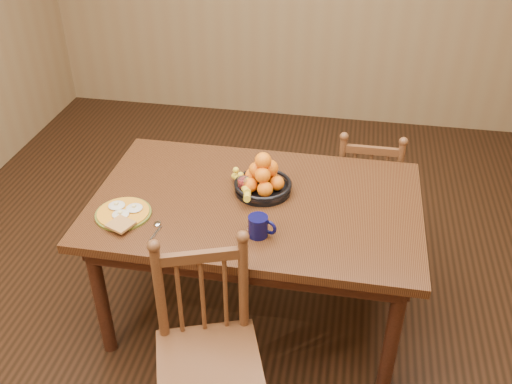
% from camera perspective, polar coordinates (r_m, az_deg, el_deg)
% --- Properties ---
extents(room, '(4.52, 5.02, 2.72)m').
position_cam_1_polar(room, '(2.50, -0.00, 10.54)').
color(room, black).
rests_on(room, ground).
extents(dining_table, '(1.60, 1.00, 0.75)m').
position_cam_1_polar(dining_table, '(2.84, -0.00, -2.26)').
color(dining_table, black).
rests_on(dining_table, ground).
extents(chair_far, '(0.39, 0.37, 0.86)m').
position_cam_1_polar(chair_far, '(3.50, 10.88, -0.10)').
color(chair_far, '#482B15').
rests_on(chair_far, ground).
extents(chair_near, '(0.54, 0.53, 0.94)m').
position_cam_1_polar(chair_near, '(2.48, -4.84, -15.75)').
color(chair_near, '#482B15').
rests_on(chair_near, ground).
extents(breakfast_plate, '(0.26, 0.30, 0.04)m').
position_cam_1_polar(breakfast_plate, '(2.75, -13.14, -2.09)').
color(breakfast_plate, '#59601E').
rests_on(breakfast_plate, dining_table).
extents(fork, '(0.06, 0.18, 0.00)m').
position_cam_1_polar(fork, '(2.57, -0.81, -4.18)').
color(fork, silver).
rests_on(fork, dining_table).
extents(spoon, '(0.04, 0.16, 0.01)m').
position_cam_1_polar(spoon, '(2.65, -9.90, -3.45)').
color(spoon, silver).
rests_on(spoon, dining_table).
extents(coffee_mug, '(0.13, 0.09, 0.10)m').
position_cam_1_polar(coffee_mug, '(2.54, 0.31, -3.43)').
color(coffee_mug, '#090934').
rests_on(coffee_mug, dining_table).
extents(juice_glass, '(0.06, 0.06, 0.09)m').
position_cam_1_polar(juice_glass, '(2.81, -1.23, 0.53)').
color(juice_glass, silver).
rests_on(juice_glass, dining_table).
extents(fruit_bowl, '(0.32, 0.32, 0.22)m').
position_cam_1_polar(fruit_bowl, '(2.82, 0.57, 1.13)').
color(fruit_bowl, black).
rests_on(fruit_bowl, dining_table).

